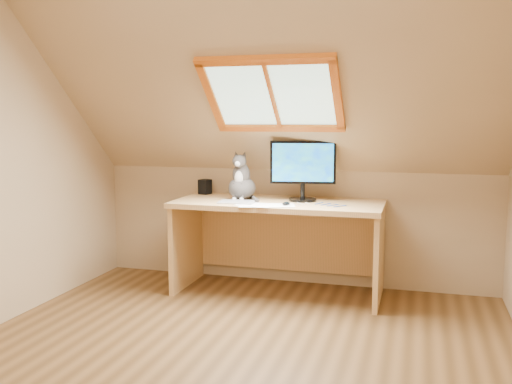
% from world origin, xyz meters
% --- Properties ---
extents(ground, '(3.50, 3.50, 0.00)m').
position_xyz_m(ground, '(0.00, 0.00, 0.00)').
color(ground, brown).
rests_on(ground, ground).
extents(room_shell, '(3.52, 3.52, 2.41)m').
position_xyz_m(room_shell, '(0.00, -0.09, 1.43)').
color(room_shell, tan).
rests_on(room_shell, ground).
extents(desk, '(1.70, 0.74, 0.77)m').
position_xyz_m(desk, '(-0.03, 1.45, 0.54)').
color(desk, tan).
rests_on(desk, ground).
extents(monitor, '(0.53, 0.23, 0.49)m').
position_xyz_m(monitor, '(0.15, 1.45, 1.06)').
color(monitor, black).
rests_on(monitor, desk).
extents(cat, '(0.23, 0.27, 0.41)m').
position_xyz_m(cat, '(-0.35, 1.39, 0.92)').
color(cat, '#4B4642').
rests_on(cat, desk).
extents(desk_speaker, '(0.11, 0.11, 0.13)m').
position_xyz_m(desk_speaker, '(-0.77, 1.63, 0.84)').
color(desk_speaker, black).
rests_on(desk_speaker, desk).
extents(graphics_tablet, '(0.30, 0.23, 0.01)m').
position_xyz_m(graphics_tablet, '(-0.33, 1.20, 0.78)').
color(graphics_tablet, '#B2B2B7').
rests_on(graphics_tablet, desk).
extents(mouse, '(0.06, 0.10, 0.03)m').
position_xyz_m(mouse, '(0.08, 1.17, 0.79)').
color(mouse, black).
rests_on(mouse, desk).
extents(papers, '(0.35, 0.30, 0.01)m').
position_xyz_m(papers, '(-0.08, 1.12, 0.78)').
color(papers, white).
rests_on(papers, desk).
extents(cables, '(0.51, 0.26, 0.01)m').
position_xyz_m(cables, '(0.30, 1.26, 0.78)').
color(cables, silver).
rests_on(cables, desk).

